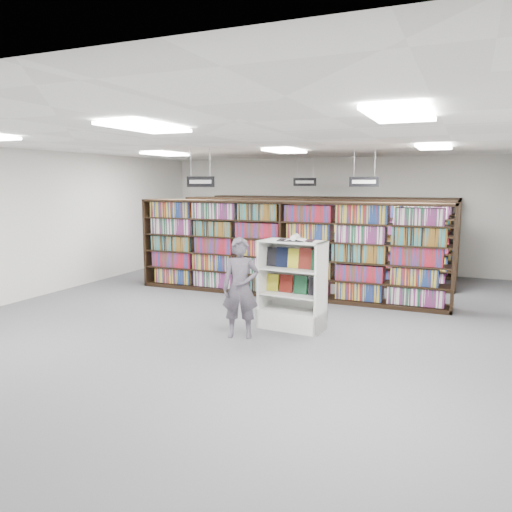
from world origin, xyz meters
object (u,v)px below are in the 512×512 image
at_px(bookshelf_row_near, 284,249).
at_px(shopper, 240,288).
at_px(open_book, 296,239).
at_px(endcap_display, 293,299).

distance_m(bookshelf_row_near, shopper, 3.09).
xyz_separation_m(bookshelf_row_near, shopper, (0.36, -3.06, -0.24)).
bearing_deg(shopper, bookshelf_row_near, 79.08).
bearing_deg(bookshelf_row_near, open_book, -65.89).
relative_size(bookshelf_row_near, endcap_display, 4.58).
distance_m(bookshelf_row_near, endcap_display, 2.50).
bearing_deg(shopper, endcap_display, 35.61).
relative_size(endcap_display, shopper, 0.94).
xyz_separation_m(open_book, shopper, (-0.67, -0.76, -0.75)).
xyz_separation_m(endcap_display, shopper, (-0.61, -0.82, 0.31)).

